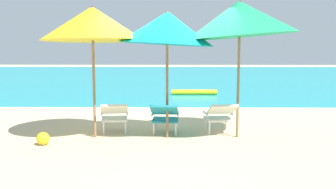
{
  "coord_description": "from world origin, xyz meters",
  "views": [
    {
      "loc": [
        0.1,
        -7.64,
        1.87
      ],
      "look_at": [
        0.0,
        0.63,
        0.75
      ],
      "focal_mm": 41.93,
      "sensor_mm": 36.0,
      "label": 1
    }
  ],
  "objects": [
    {
      "name": "lounge_chair_right",
      "position": [
        1.06,
        0.16,
        0.4
      ],
      "size": [
        0.63,
        0.93,
        0.68
      ],
      "color": "silver",
      "rests_on": "ground_plane"
    },
    {
      "name": "ground_plane",
      "position": [
        0.0,
        4.0,
        0.0
      ],
      "size": [
        40.0,
        40.0,
        0.0
      ],
      "primitive_type": "plane",
      "color": "#CCB78E"
    },
    {
      "name": "beach_ball",
      "position": [
        -2.26,
        -0.71,
        0.12
      ],
      "size": [
        0.24,
        0.24,
        0.24
      ],
      "primitive_type": "sphere",
      "color": "yellow",
      "rests_on": "ground_plane"
    },
    {
      "name": "ocean_band",
      "position": [
        0.0,
        12.43,
        0.0
      ],
      "size": [
        40.0,
        18.0,
        0.01
      ],
      "primitive_type": "cube",
      "color": "teal",
      "rests_on": "ground_plane"
    },
    {
      "name": "beach_umbrella_left",
      "position": [
        -1.42,
        -0.13,
        2.21
      ],
      "size": [
        2.22,
        2.24,
        2.58
      ],
      "color": "olive",
      "rests_on": "ground_plane"
    },
    {
      "name": "swim_buoy",
      "position": [
        0.86,
        6.1,
        0.1
      ],
      "size": [
        1.6,
        0.18,
        0.18
      ],
      "primitive_type": "cylinder",
      "rotation": [
        0.0,
        1.57,
        0.0
      ],
      "color": "yellow",
      "rests_on": "ocean_band"
    },
    {
      "name": "beach_umbrella_right",
      "position": [
        1.37,
        -0.07,
        2.3
      ],
      "size": [
        2.79,
        2.76,
        2.73
      ],
      "color": "olive",
      "rests_on": "ground_plane"
    },
    {
      "name": "lounge_chair_center",
      "position": [
        -0.06,
        0.06,
        0.4
      ],
      "size": [
        0.57,
        0.9,
        0.68
      ],
      "color": "teal",
      "rests_on": "ground_plane"
    },
    {
      "name": "lounge_chair_left",
      "position": [
        -1.08,
        0.15,
        0.4
      ],
      "size": [
        0.65,
        0.94,
        0.68
      ],
      "color": "silver",
      "rests_on": "ground_plane"
    },
    {
      "name": "beach_umbrella_center",
      "position": [
        -0.01,
        -0.12,
        2.12
      ],
      "size": [
        2.47,
        2.45,
        2.49
      ],
      "color": "olive",
      "rests_on": "ground_plane"
    }
  ]
}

